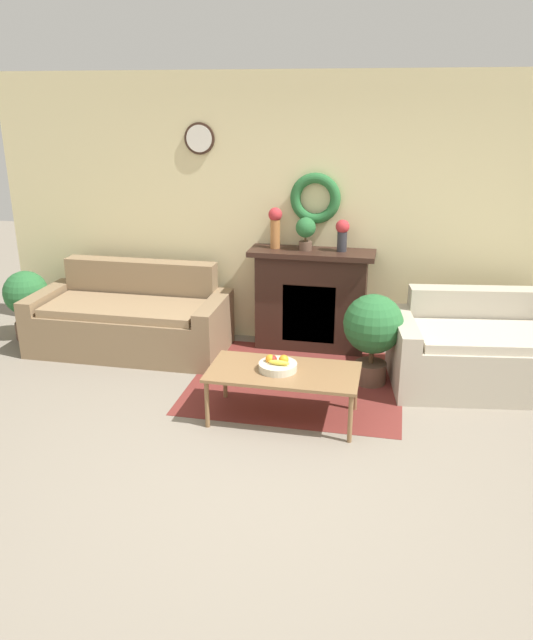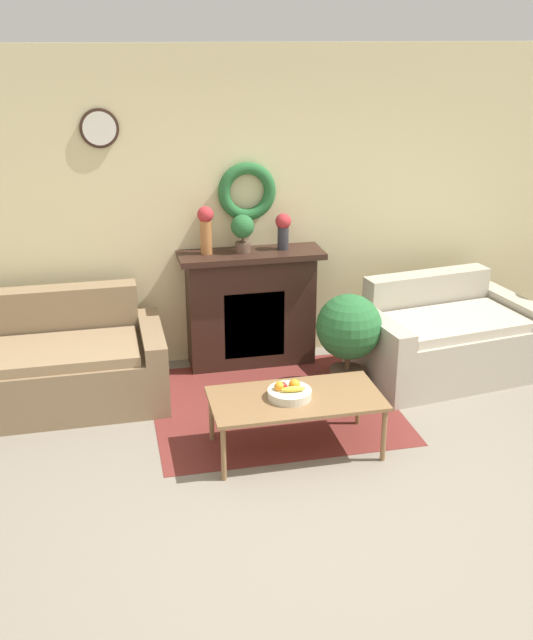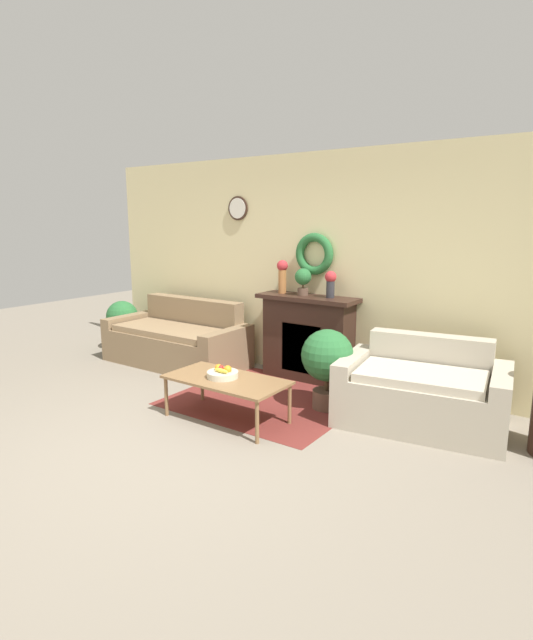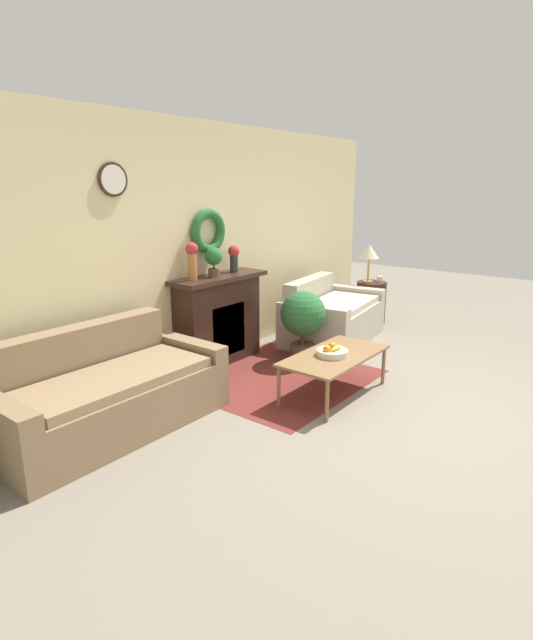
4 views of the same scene
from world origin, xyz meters
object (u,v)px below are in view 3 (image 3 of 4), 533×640
(coffee_table, at_px, (226,382))
(vase_on_mantel_right, at_px, (331,282))
(vase_on_mantel_left, at_px, (282,274))
(couch_left, at_px, (178,341))
(fruit_bowl, at_px, (223,373))
(potted_plant_floor_by_couch, at_px, (122,320))
(potted_plant_floor_by_loveseat, at_px, (327,360))
(potted_plant_on_mantel, at_px, (303,279))
(fireplace, at_px, (308,337))
(loveseat_right, at_px, (422,393))

(coffee_table, height_order, vase_on_mantel_right, vase_on_mantel_right)
(vase_on_mantel_left, xyz_separation_m, vase_on_mantel_right, (0.66, 0.00, -0.05))
(couch_left, xyz_separation_m, fruit_bowl, (1.74, -1.14, 0.15))
(couch_left, xyz_separation_m, potted_plant_floor_by_couch, (-1.20, 0.05, 0.14))
(fruit_bowl, bearing_deg, potted_plant_floor_by_couch, 157.85)
(fruit_bowl, xyz_separation_m, potted_plant_floor_by_loveseat, (0.70, 0.82, 0.06))
(fruit_bowl, distance_m, potted_plant_on_mantel, 1.72)
(couch_left, bearing_deg, fireplace, 12.39)
(couch_left, height_order, coffee_table, couch_left)
(fruit_bowl, distance_m, vase_on_mantel_left, 1.78)
(loveseat_right, xyz_separation_m, potted_plant_floor_by_loveseat, (-0.93, -0.17, 0.21))
(couch_left, xyz_separation_m, vase_on_mantel_right, (2.08, 0.41, 0.91))
(loveseat_right, relative_size, potted_plant_floor_by_couch, 2.21)
(vase_on_mantel_right, relative_size, potted_plant_floor_by_couch, 0.42)
(loveseat_right, relative_size, vase_on_mantel_right, 5.24)
(coffee_table, distance_m, vase_on_mantel_right, 1.79)
(coffee_table, bearing_deg, potted_plant_on_mantel, 92.65)
(fireplace, height_order, potted_plant_on_mantel, potted_plant_on_mantel)
(fruit_bowl, bearing_deg, coffee_table, -4.35)
(fruit_bowl, xyz_separation_m, potted_plant_floor_by_couch, (-2.94, 1.20, -0.02))
(coffee_table, xyz_separation_m, vase_on_mantel_left, (-0.38, 1.56, 0.88))
(couch_left, bearing_deg, potted_plant_floor_by_loveseat, -7.96)
(couch_left, bearing_deg, fruit_bowl, -33.62)
(fireplace, distance_m, potted_plant_floor_by_couch, 3.01)
(couch_left, relative_size, potted_plant_floor_by_loveseat, 2.35)
(coffee_table, distance_m, potted_plant_floor_by_couch, 3.22)
(loveseat_right, relative_size, vase_on_mantel_left, 4.03)
(potted_plant_on_mantel, xyz_separation_m, potted_plant_floor_by_couch, (-2.92, -0.34, -0.78))
(fruit_bowl, height_order, potted_plant_floor_by_couch, potted_plant_floor_by_couch)
(couch_left, relative_size, fruit_bowl, 6.43)
(couch_left, relative_size, potted_plant_floor_by_couch, 2.66)
(loveseat_right, relative_size, potted_plant_on_mantel, 5.05)
(couch_left, bearing_deg, vase_on_mantel_right, 10.82)
(vase_on_mantel_right, bearing_deg, vase_on_mantel_left, 180.00)
(couch_left, relative_size, vase_on_mantel_right, 6.31)
(loveseat_right, distance_m, coffee_table, 1.87)
(couch_left, height_order, potted_plant_floor_by_loveseat, couch_left)
(potted_plant_floor_by_couch, bearing_deg, vase_on_mantel_right, 6.22)
(vase_on_mantel_left, relative_size, potted_plant_floor_by_couch, 0.55)
(vase_on_mantel_left, bearing_deg, potted_plant_floor_by_loveseat, -35.54)
(loveseat_right, distance_m, vase_on_mantel_left, 2.26)
(vase_on_mantel_left, distance_m, vase_on_mantel_right, 0.66)
(loveseat_right, bearing_deg, vase_on_mantel_right, 148.14)
(potted_plant_floor_by_couch, bearing_deg, couch_left, -2.56)
(vase_on_mantel_right, height_order, potted_plant_floor_by_couch, vase_on_mantel_right)
(fruit_bowl, relative_size, potted_plant_on_mantel, 0.95)
(potted_plant_on_mantel, xyz_separation_m, potted_plant_floor_by_loveseat, (0.72, -0.72, -0.71))
(potted_plant_floor_by_loveseat, bearing_deg, coffee_table, -128.50)
(fireplace, relative_size, loveseat_right, 0.76)
(fireplace, relative_size, potted_plant_on_mantel, 3.83)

